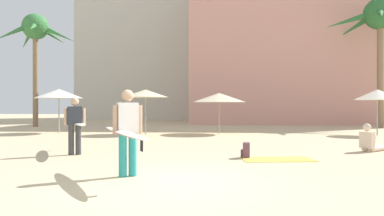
% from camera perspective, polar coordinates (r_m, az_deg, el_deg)
% --- Properties ---
extents(ground, '(120.00, 120.00, 0.00)m').
position_cam_1_polar(ground, '(6.70, -4.50, -11.86)').
color(ground, '#C6B28C').
extents(hotel_pink, '(18.62, 10.40, 13.39)m').
position_cam_1_polar(hotel_pink, '(33.89, 16.31, 9.16)').
color(hotel_pink, '#DB9989').
rests_on(hotel_pink, ground).
extents(palm_tree_far_left, '(7.09, 6.66, 8.78)m').
position_cam_1_polar(palm_tree_far_left, '(27.78, 27.94, 12.37)').
color(palm_tree_far_left, '#896B4C').
rests_on(palm_tree_far_left, ground).
extents(palm_tree_left, '(4.96, 5.56, 7.99)m').
position_cam_1_polar(palm_tree_left, '(27.96, -23.77, 10.90)').
color(palm_tree_left, '#896B4C').
rests_on(palm_tree_left, ground).
extents(cafe_umbrella_0, '(2.51, 2.51, 2.36)m').
position_cam_1_polar(cafe_umbrella_0, '(20.31, -20.56, 2.17)').
color(cafe_umbrella_0, gray).
rests_on(cafe_umbrella_0, ground).
extents(cafe_umbrella_1, '(2.75, 2.75, 2.12)m').
position_cam_1_polar(cafe_umbrella_1, '(18.52, 4.37, 1.67)').
color(cafe_umbrella_1, gray).
rests_on(cafe_umbrella_1, ground).
extents(cafe_umbrella_2, '(2.38, 2.38, 2.29)m').
position_cam_1_polar(cafe_umbrella_2, '(18.28, -7.47, 2.32)').
color(cafe_umbrella_2, gray).
rests_on(cafe_umbrella_2, ground).
extents(cafe_umbrella_3, '(2.15, 2.15, 2.25)m').
position_cam_1_polar(cafe_umbrella_3, '(19.65, 27.58, 1.91)').
color(cafe_umbrella_3, gray).
rests_on(cafe_umbrella_3, ground).
extents(beach_towel, '(1.97, 1.14, 0.01)m').
position_cam_1_polar(beach_towel, '(9.78, 13.56, -8.00)').
color(beach_towel, '#F4CC4C').
rests_on(beach_towel, ground).
extents(backpack, '(0.27, 0.32, 0.42)m').
position_cam_1_polar(backpack, '(9.92, 8.66, -6.75)').
color(backpack, '#613D4C').
rests_on(backpack, ground).
extents(person_mid_right, '(1.00, 0.90, 0.88)m').
position_cam_1_polar(person_mid_right, '(12.51, 26.69, -4.89)').
color(person_mid_right, beige).
rests_on(person_mid_right, ground).
extents(person_near_right, '(1.48, 2.57, 1.67)m').
position_cam_1_polar(person_near_right, '(11.04, -18.05, -2.36)').
color(person_near_right, '#3D3D42').
rests_on(person_near_right, ground).
extents(person_near_left, '(1.62, 2.39, 1.74)m').
position_cam_1_polar(person_near_left, '(7.16, -10.48, -3.51)').
color(person_near_left, teal).
rests_on(person_near_left, ground).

